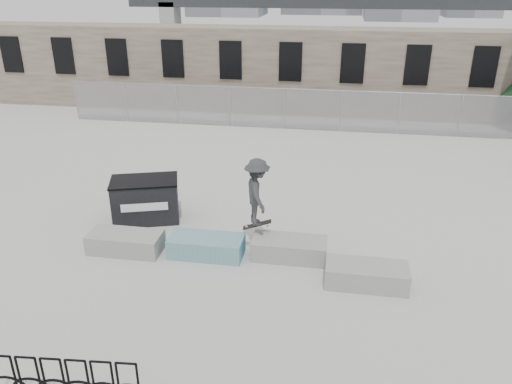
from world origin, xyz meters
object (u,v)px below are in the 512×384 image
planter_center_left (206,245)px  planter_far_left (126,242)px  dumpster (146,200)px  skateboarder (257,192)px  planter_center_right (289,248)px  bike_rack (66,380)px  planter_offset (366,274)px

planter_center_left → planter_far_left: bearing=-175.9°
dumpster → skateboarder: bearing=-37.2°
planter_center_right → bike_rack: bike_rack is taller
bike_rack → planter_far_left: bearing=102.1°
planter_far_left → skateboarder: (3.56, 0.69, 1.44)m
planter_far_left → bike_rack: bearing=-77.9°
planter_far_left → dumpster: bearing=94.3°
dumpster → planter_center_right: bearing=-36.8°
planter_center_left → planter_center_right: bearing=6.4°
planter_offset → bike_rack: size_ratio=0.64×
planter_far_left → skateboarder: size_ratio=0.99×
dumpster → bike_rack: dumpster is taller
dumpster → skateboarder: skateboarder is taller
planter_center_right → planter_offset: bearing=-26.1°
dumpster → bike_rack: 7.26m
planter_offset → dumpster: 7.12m
skateboarder → dumpster: bearing=50.3°
planter_center_right → bike_rack: (-3.37, -5.58, 0.15)m
bike_rack → planter_center_right: bearing=58.9°
planter_offset → bike_rack: 7.07m
planter_far_left → planter_center_right: same height
planter_center_right → skateboarder: (-0.92, 0.28, 1.44)m
planter_far_left → planter_center_right: 4.50m
planter_center_left → bike_rack: (-1.14, -5.33, 0.15)m
skateboarder → planter_center_left: bearing=91.5°
dumpster → skateboarder: size_ratio=1.14×
dumpster → planter_center_left: bearing=-55.2°
planter_offset → dumpster: bearing=159.0°
planter_center_left → skateboarder: bearing=21.9°
planter_center_right → dumpster: bearing=161.3°
planter_offset → skateboarder: 3.49m
planter_offset → planter_center_left: bearing=170.2°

